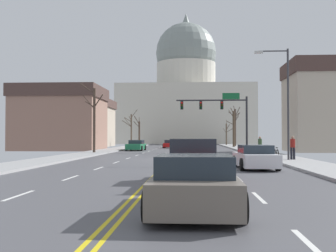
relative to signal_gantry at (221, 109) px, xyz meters
name	(u,v)px	position (x,y,z in m)	size (l,w,h in m)	color
ground	(171,160)	(-4.73, -15.41, -4.75)	(20.00, 180.00, 0.20)	#4C4C51
signal_gantry	(221,109)	(0.00, 0.00, 0.00)	(7.91, 0.41, 6.43)	#28282D
street_lamp_right	(283,94)	(3.16, -17.31, -0.06)	(2.34, 0.24, 7.67)	#333338
capitol_building	(186,98)	(-4.73, 56.27, 6.55)	(31.70, 22.65, 32.29)	beige
sedan_near_00	(196,148)	(-2.74, -4.00, -4.21)	(2.19, 4.32, 1.17)	navy
sedan_near_01	(195,150)	(-2.88, -11.08, -4.17)	(2.14, 4.37, 1.28)	#B71414
sedan_near_02	(193,153)	(-3.08, -17.07, -4.18)	(2.13, 4.35, 1.22)	#B71414
sedan_near_03	(255,158)	(0.26, -23.64, -4.17)	(2.15, 4.68, 1.28)	silver
pickup_truck_near_04	(193,163)	(-3.09, -30.48, -4.04)	(2.25, 5.28, 1.65)	maroon
sedan_near_05	(195,185)	(-3.06, -36.59, -4.15)	(2.13, 4.53, 1.32)	#6B6056
sedan_oncoming_00	(136,146)	(-10.07, 4.58, -4.16)	(2.20, 4.55, 1.29)	#1E7247
sedan_oncoming_01	(170,144)	(-6.55, 16.35, -4.21)	(2.00, 4.26, 1.21)	#B71414
flank_building_00	(60,118)	(-19.96, 5.69, -0.69)	(10.72, 9.20, 8.06)	#8C6656
flank_building_01	(74,123)	(-23.70, 24.94, -0.68)	(13.24, 9.32, 8.07)	#B2A38E
flank_building_02	(329,106)	(12.54, 2.23, 0.47)	(9.47, 8.22, 10.36)	#B2A38E
bare_tree_00	(227,133)	(3.46, 34.42, -2.32)	(2.27, 2.09, 4.84)	brown
bare_tree_01	(94,117)	(-13.05, -4.96, -1.09)	(2.35, 1.30, 6.97)	#423328
bare_tree_02	(234,128)	(3.21, 18.16, -1.73)	(1.86, 1.82, 6.09)	#4C3D2D
bare_tree_03	(139,132)	(-12.71, 27.73, -2.20)	(1.07, 2.17, 5.25)	#423328
bare_tree_04	(235,126)	(4.07, 24.41, -1.22)	(2.02, 2.59, 6.89)	#423328
bare_tree_05	(131,128)	(-13.48, 23.11, -1.63)	(2.54, 2.42, 6.14)	brown
pedestrian_00	(293,146)	(3.85, -16.94, -3.71)	(0.35, 0.34, 1.65)	black
pedestrian_01	(260,144)	(2.88, -8.93, -3.74)	(0.35, 0.34, 1.60)	#4C4238
bicycle_parked	(276,154)	(2.89, -15.99, -4.28)	(0.12, 1.77, 0.85)	black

